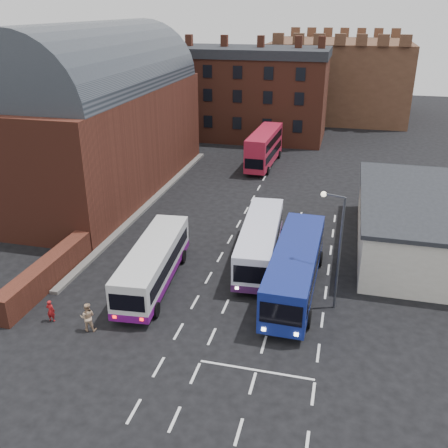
% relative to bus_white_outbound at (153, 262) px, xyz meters
% --- Properties ---
extents(ground, '(180.00, 180.00, 0.00)m').
position_rel_bus_white_outbound_xyz_m(ground, '(3.31, -3.90, -1.69)').
color(ground, black).
extents(railway_station, '(12.00, 28.00, 16.00)m').
position_rel_bus_white_outbound_xyz_m(railway_station, '(-12.19, 17.10, 5.94)').
color(railway_station, '#602B1E').
rests_on(railway_station, ground).
extents(forecourt_wall, '(1.20, 10.00, 1.80)m').
position_rel_bus_white_outbound_xyz_m(forecourt_wall, '(-6.89, -1.90, -0.79)').
color(forecourt_wall, '#602B1E').
rests_on(forecourt_wall, ground).
extents(cream_building, '(10.40, 16.40, 4.25)m').
position_rel_bus_white_outbound_xyz_m(cream_building, '(18.31, 10.10, 0.46)').
color(cream_building, beige).
rests_on(cream_building, ground).
extents(brick_terrace, '(22.00, 10.00, 11.00)m').
position_rel_bus_white_outbound_xyz_m(brick_terrace, '(-2.69, 42.10, 3.81)').
color(brick_terrace, brown).
rests_on(brick_terrace, ground).
extents(castle_keep, '(22.00, 22.00, 12.00)m').
position_rel_bus_white_outbound_xyz_m(castle_keep, '(9.31, 62.10, 4.31)').
color(castle_keep, brown).
rests_on(castle_keep, ground).
extents(bus_white_outbound, '(3.36, 10.67, 2.86)m').
position_rel_bus_white_outbound_xyz_m(bus_white_outbound, '(0.00, 0.00, 0.00)').
color(bus_white_outbound, silver).
rests_on(bus_white_outbound, ground).
extents(bus_white_inbound, '(3.28, 10.96, 2.95)m').
position_rel_bus_white_outbound_xyz_m(bus_white_inbound, '(6.29, 4.97, 0.05)').
color(bus_white_inbound, silver).
rests_on(bus_white_inbound, ground).
extents(bus_blue, '(3.10, 11.73, 3.19)m').
position_rel_bus_white_outbound_xyz_m(bus_blue, '(9.24, 1.31, 0.19)').
color(bus_blue, navy).
rests_on(bus_blue, ground).
extents(bus_red_double, '(2.89, 10.32, 4.09)m').
position_rel_bus_white_outbound_xyz_m(bus_red_double, '(2.43, 28.71, 0.49)').
color(bus_red_double, '#B01D37').
rests_on(bus_red_double, ground).
extents(street_lamp, '(1.46, 0.62, 7.45)m').
position_rel_bus_white_outbound_xyz_m(street_lamp, '(11.66, 0.13, 2.81)').
color(street_lamp, '#45484F').
rests_on(street_lamp, ground).
extents(pedestrian_red, '(0.52, 0.35, 1.42)m').
position_rel_bus_white_outbound_xyz_m(pedestrian_red, '(-4.36, -5.54, -0.98)').
color(pedestrian_red, '#A21518').
rests_on(pedestrian_red, ground).
extents(pedestrian_beige, '(1.02, 0.88, 1.79)m').
position_rel_bus_white_outbound_xyz_m(pedestrian_beige, '(-1.77, -5.83, -0.79)').
color(pedestrian_beige, tan).
rests_on(pedestrian_beige, ground).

